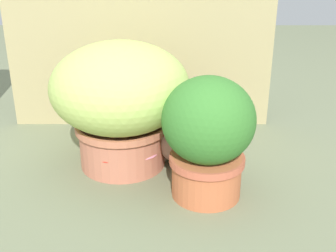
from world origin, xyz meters
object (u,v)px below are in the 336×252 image
(grass_planter, at_px, (119,98))
(mushroom_ornament_pink, at_px, (139,148))
(mushroom_ornament_red, at_px, (108,157))
(cat, at_px, (185,129))
(leafy_planter, at_px, (206,135))

(grass_planter, bearing_deg, mushroom_ornament_pink, -44.27)
(grass_planter, bearing_deg, mushroom_ornament_red, -106.56)
(mushroom_ornament_red, bearing_deg, cat, 30.84)
(grass_planter, relative_size, mushroom_ornament_pink, 3.62)
(mushroom_ornament_red, bearing_deg, leafy_planter, -17.05)
(grass_planter, distance_m, cat, 0.28)
(leafy_planter, relative_size, mushroom_ornament_pink, 2.97)
(mushroom_ornament_pink, bearing_deg, grass_planter, 135.73)
(leafy_planter, bearing_deg, mushroom_ornament_red, 162.95)
(leafy_planter, distance_m, mushroom_ornament_pink, 0.29)
(mushroom_ornament_red, bearing_deg, grass_planter, 73.44)
(leafy_planter, xyz_separation_m, mushroom_ornament_red, (-0.33, 0.10, -0.13))
(leafy_planter, height_order, mushroom_ornament_red, leafy_planter)
(mushroom_ornament_pink, distance_m, mushroom_ornament_red, 0.12)
(mushroom_ornament_pink, bearing_deg, mushroom_ornament_red, -156.83)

